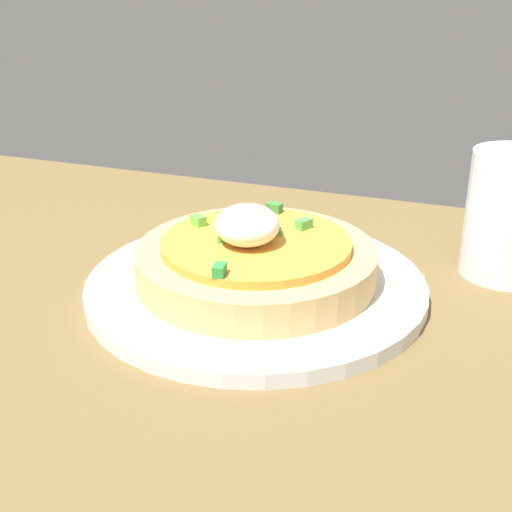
# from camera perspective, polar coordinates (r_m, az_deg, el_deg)

# --- Properties ---
(dining_table) EXTENTS (1.17, 0.74, 0.03)m
(dining_table) POSITION_cam_1_polar(r_m,az_deg,el_deg) (0.50, -12.15, -8.71)
(dining_table) COLOR brown
(dining_table) RESTS_ON ground
(plate) EXTENTS (0.27, 0.27, 0.01)m
(plate) POSITION_cam_1_polar(r_m,az_deg,el_deg) (0.55, -0.00, -2.48)
(plate) COLOR silver
(plate) RESTS_ON dining_table
(pizza) EXTENTS (0.19, 0.19, 0.06)m
(pizza) POSITION_cam_1_polar(r_m,az_deg,el_deg) (0.54, -0.05, -0.22)
(pizza) COLOR tan
(pizza) RESTS_ON plate
(cup_near) EXTENTS (0.08, 0.08, 0.10)m
(cup_near) POSITION_cam_1_polar(r_m,az_deg,el_deg) (0.60, 20.51, 3.06)
(cup_near) COLOR silver
(cup_near) RESTS_ON dining_table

